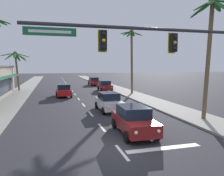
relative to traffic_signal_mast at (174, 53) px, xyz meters
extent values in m
plane|color=#2D2D33|center=(-2.93, 0.08, -4.79)|extent=(220.00, 220.00, 0.00)
cube|color=#9E998E|center=(4.87, 20.08, -4.72)|extent=(3.20, 110.00, 0.14)
cube|color=#9E998E|center=(-10.73, 20.08, -4.72)|extent=(3.20, 110.00, 0.14)
cube|color=silver|center=(-2.93, -0.46, -4.79)|extent=(0.16, 2.00, 0.01)
cube|color=silver|center=(-2.93, 3.90, -4.79)|extent=(0.16, 2.00, 0.01)
cube|color=silver|center=(-2.93, 8.26, -4.79)|extent=(0.16, 2.00, 0.01)
cube|color=silver|center=(-2.93, 12.63, -4.79)|extent=(0.16, 2.00, 0.01)
cube|color=silver|center=(-2.93, 16.99, -4.79)|extent=(0.16, 2.00, 0.01)
cube|color=silver|center=(-2.93, 21.35, -4.79)|extent=(0.16, 2.00, 0.01)
cube|color=silver|center=(-2.93, 25.72, -4.79)|extent=(0.16, 2.00, 0.01)
cube|color=silver|center=(-2.93, 30.08, -4.79)|extent=(0.16, 2.00, 0.01)
cube|color=silver|center=(-2.93, 34.45, -4.79)|extent=(0.16, 2.00, 0.01)
cube|color=silver|center=(-2.93, 38.81, -4.79)|extent=(0.16, 2.00, 0.01)
cube|color=silver|center=(-2.93, 43.17, -4.79)|extent=(0.16, 2.00, 0.01)
cube|color=silver|center=(-2.93, 47.54, -4.79)|extent=(0.16, 2.00, 0.01)
cube|color=silver|center=(-2.93, 51.90, -4.79)|extent=(0.16, 2.00, 0.01)
cube|color=silver|center=(-2.93, 56.26, -4.79)|extent=(0.16, 2.00, 0.01)
cube|color=silver|center=(-2.93, 60.63, -4.79)|extent=(0.16, 2.00, 0.01)
cube|color=silver|center=(-2.93, 64.99, -4.79)|extent=(0.16, 2.00, 0.01)
cube|color=silver|center=(-2.93, 69.35, -4.79)|extent=(0.16, 2.00, 0.01)
cube|color=silver|center=(-0.73, -0.52, -4.79)|extent=(4.00, 0.44, 0.01)
cylinder|color=#2D2D33|center=(-1.89, 0.00, 1.14)|extent=(11.02, 0.16, 0.16)
cube|color=black|center=(-0.05, -0.02, 0.50)|extent=(0.32, 0.26, 0.92)
sphere|color=black|center=(-0.05, -0.16, 0.80)|extent=(0.17, 0.17, 0.17)
sphere|color=yellow|center=(-0.05, -0.16, 0.50)|extent=(0.17, 0.17, 0.17)
sphere|color=black|center=(-0.05, -0.16, 0.20)|extent=(0.17, 0.17, 0.17)
cube|color=yellow|center=(-0.05, 0.15, 0.50)|extent=(0.42, 0.03, 1.04)
cube|color=black|center=(-3.72, -0.02, 0.50)|extent=(0.32, 0.26, 0.92)
sphere|color=black|center=(-3.72, -0.16, 0.80)|extent=(0.17, 0.17, 0.17)
sphere|color=yellow|center=(-3.72, -0.16, 0.50)|extent=(0.17, 0.17, 0.17)
sphere|color=black|center=(-3.72, -0.16, 0.20)|extent=(0.17, 0.17, 0.17)
cube|color=yellow|center=(-3.72, 0.15, 0.50)|extent=(0.42, 0.03, 1.04)
cube|color=#146038|center=(-6.08, 0.00, 0.82)|extent=(2.26, 0.05, 0.36)
cube|color=white|center=(-6.08, -0.02, 0.82)|extent=(1.80, 0.01, 0.12)
cube|color=maroon|center=(-1.34, 2.11, -4.11)|extent=(1.91, 4.36, 0.72)
cube|color=black|center=(-1.33, 2.26, -3.43)|extent=(1.68, 2.26, 0.64)
cylinder|color=black|center=(-0.53, 0.66, -4.47)|extent=(0.24, 0.65, 0.64)
cylinder|color=black|center=(-2.25, 0.72, -4.47)|extent=(0.24, 0.65, 0.64)
cylinder|color=black|center=(-0.42, 3.49, -4.47)|extent=(0.24, 0.65, 0.64)
cylinder|color=black|center=(-2.15, 3.56, -4.47)|extent=(0.24, 0.65, 0.64)
sphere|color=#F9EFC6|center=(-0.80, -0.08, -4.03)|extent=(0.18, 0.18, 0.18)
sphere|color=#F9EFC6|center=(-2.03, -0.04, -4.03)|extent=(0.18, 0.18, 0.18)
cube|color=red|center=(-0.60, 4.24, -4.01)|extent=(0.24, 0.07, 0.20)
cube|color=red|center=(-1.92, 4.29, -4.01)|extent=(0.24, 0.07, 0.20)
cube|color=silver|center=(-1.08, 9.08, -4.11)|extent=(1.80, 4.32, 0.72)
cube|color=black|center=(-1.08, 9.23, -3.43)|extent=(1.62, 2.21, 0.64)
cylinder|color=black|center=(-0.20, 7.67, -4.47)|extent=(0.23, 0.64, 0.64)
cylinder|color=black|center=(-1.93, 7.66, -4.47)|extent=(0.23, 0.64, 0.64)
cylinder|color=black|center=(-0.23, 10.51, -4.47)|extent=(0.23, 0.64, 0.64)
cylinder|color=black|center=(-1.95, 10.50, -4.47)|extent=(0.23, 0.64, 0.64)
sphere|color=#F9EFC6|center=(-0.44, 6.92, -4.03)|extent=(0.18, 0.18, 0.18)
sphere|color=#F9EFC6|center=(-1.68, 6.91, -4.03)|extent=(0.18, 0.18, 0.18)
cube|color=red|center=(-0.44, 11.25, -4.01)|extent=(0.24, 0.06, 0.20)
cube|color=red|center=(-1.76, 11.24, -4.01)|extent=(0.24, 0.06, 0.20)
cube|color=red|center=(-4.61, 19.56, -4.11)|extent=(1.83, 4.33, 0.72)
cube|color=black|center=(-4.61, 19.41, -3.43)|extent=(1.63, 2.22, 0.64)
cylinder|color=black|center=(-5.50, 20.96, -4.47)|extent=(0.23, 0.64, 0.64)
cylinder|color=black|center=(-3.77, 20.99, -4.47)|extent=(0.23, 0.64, 0.64)
cylinder|color=black|center=(-5.45, 18.12, -4.47)|extent=(0.23, 0.64, 0.64)
cylinder|color=black|center=(-3.73, 18.15, -4.47)|extent=(0.23, 0.64, 0.64)
sphere|color=#B2B2AD|center=(-5.27, 21.72, -4.03)|extent=(0.18, 0.18, 0.18)
sphere|color=#B2B2AD|center=(-4.03, 21.73, -4.03)|extent=(0.18, 0.18, 0.18)
cube|color=red|center=(-5.24, 17.39, -4.01)|extent=(0.24, 0.06, 0.20)
cube|color=red|center=(-3.92, 17.41, -4.01)|extent=(0.24, 0.06, 0.20)
cube|color=maroon|center=(2.26, 24.58, -4.11)|extent=(1.90, 4.35, 0.72)
cube|color=black|center=(2.27, 24.73, -3.43)|extent=(1.67, 2.25, 0.64)
cylinder|color=black|center=(3.08, 23.13, -4.47)|extent=(0.24, 0.65, 0.64)
cylinder|color=black|center=(1.36, 23.19, -4.47)|extent=(0.24, 0.65, 0.64)
cylinder|color=black|center=(3.17, 25.97, -4.47)|extent=(0.24, 0.65, 0.64)
cylinder|color=black|center=(1.45, 26.03, -4.47)|extent=(0.24, 0.65, 0.64)
sphere|color=#B2B2AD|center=(2.81, 22.39, -4.03)|extent=(0.18, 0.18, 0.18)
sphere|color=#B2B2AD|center=(1.58, 22.43, -4.03)|extent=(0.18, 0.18, 0.18)
cube|color=red|center=(2.99, 26.72, -4.01)|extent=(0.24, 0.07, 0.20)
cube|color=red|center=(1.67, 26.76, -4.01)|extent=(0.24, 0.07, 0.20)
cube|color=maroon|center=(2.42, 35.02, -4.11)|extent=(1.88, 4.35, 0.72)
cube|color=black|center=(2.42, 35.17, -3.43)|extent=(1.66, 2.24, 0.64)
cylinder|color=black|center=(3.32, 33.63, -4.47)|extent=(0.24, 0.65, 0.64)
cylinder|color=black|center=(1.60, 33.58, -4.47)|extent=(0.24, 0.65, 0.64)
cylinder|color=black|center=(3.25, 36.46, -4.47)|extent=(0.24, 0.65, 0.64)
cylinder|color=black|center=(1.52, 36.42, -4.47)|extent=(0.24, 0.65, 0.64)
sphere|color=#B2B2AD|center=(3.10, 32.87, -4.03)|extent=(0.18, 0.18, 0.18)
sphere|color=#B2B2AD|center=(1.86, 32.83, -4.03)|extent=(0.18, 0.18, 0.18)
cube|color=red|center=(3.03, 37.20, -4.01)|extent=(0.24, 0.07, 0.20)
cube|color=red|center=(1.71, 37.16, -4.01)|extent=(0.24, 0.07, 0.20)
ellipsoid|color=#2D702D|center=(-10.39, 12.60, 3.43)|extent=(1.73, 0.77, 0.57)
ellipsoid|color=#2D702D|center=(-10.64, 13.02, 3.44)|extent=(1.43, 1.52, 0.55)
cylinder|color=brown|center=(-11.44, 28.06, -1.78)|extent=(0.65, 0.29, 6.04)
ellipsoid|color=#2D702D|center=(-10.51, 28.27, 1.00)|extent=(2.32, 0.83, 0.81)
ellipsoid|color=#2D702D|center=(-10.83, 28.64, 0.68)|extent=(1.86, 1.53, 1.42)
ellipsoid|color=#2D702D|center=(-11.40, 29.01, 0.69)|extent=(0.83, 2.07, 1.41)
ellipsoid|color=#2D702D|center=(-12.34, 28.92, 1.03)|extent=(1.78, 2.02, 0.75)
ellipsoid|color=#2D702D|center=(-12.74, 27.89, 1.08)|extent=(2.35, 0.73, 0.66)
ellipsoid|color=#2D702D|center=(-12.29, 27.29, 0.77)|extent=(1.69, 1.86, 1.26)
ellipsoid|color=#2D702D|center=(-11.56, 26.97, 0.90)|extent=(0.51, 2.25, 1.00)
ellipsoid|color=#2D702D|center=(-10.75, 27.47, 0.81)|extent=(2.01, 1.55, 1.18)
sphere|color=#4C4223|center=(-11.61, 28.06, 1.29)|extent=(0.60, 0.60, 0.60)
cylinder|color=brown|center=(5.12, 3.76, -0.43)|extent=(0.66, 0.31, 8.73)
ellipsoid|color=#236028|center=(6.16, 3.63, 3.61)|extent=(1.84, 0.67, 0.97)
ellipsoid|color=#236028|center=(6.08, 4.28, 3.80)|extent=(1.82, 1.38, 0.61)
ellipsoid|color=#236028|center=(5.39, 4.70, 3.82)|extent=(0.60, 1.95, 0.56)
ellipsoid|color=#236028|center=(4.85, 4.45, 3.52)|extent=(1.28, 1.65, 1.15)
ellipsoid|color=#236028|center=(4.44, 3.69, 3.59)|extent=(1.82, 0.56, 1.01)
ellipsoid|color=#236028|center=(4.66, 3.12, 3.69)|extent=(1.60, 1.60, 0.82)
ellipsoid|color=#236028|center=(5.20, 2.96, 3.50)|extent=(0.60, 1.73, 1.18)
sphere|color=#4C4223|center=(5.30, 3.76, 3.98)|extent=(0.60, 0.60, 0.60)
cylinder|color=brown|center=(5.02, 19.54, -0.38)|extent=(0.47, 0.32, 8.82)
ellipsoid|color=#236028|center=(5.78, 19.57, 3.86)|extent=(1.73, 0.47, 0.66)
ellipsoid|color=#236028|center=(5.40, 20.25, 3.89)|extent=(1.28, 1.67, 0.61)
ellipsoid|color=#236028|center=(4.53, 20.29, 3.94)|extent=(1.20, 1.72, 0.51)
ellipsoid|color=#236028|center=(4.09, 19.57, 3.93)|extent=(1.76, 0.46, 0.53)
ellipsoid|color=#236028|center=(4.42, 19.00, 3.66)|extent=(1.38, 1.40, 1.04)
ellipsoid|color=#236028|center=(5.19, 18.77, 3.78)|extent=(0.89, 1.72, 0.81)
sphere|color=#4C4223|center=(4.94, 19.54, 4.08)|extent=(0.60, 0.60, 0.60)
cube|color=#195B3D|center=(-11.56, 18.05, -2.08)|extent=(1.00, 17.77, 0.12)
cube|color=black|center=(-11.99, 18.05, -3.39)|extent=(0.06, 16.72, 1.80)
camera|label=1|loc=(-6.06, -10.07, -0.65)|focal=35.11mm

